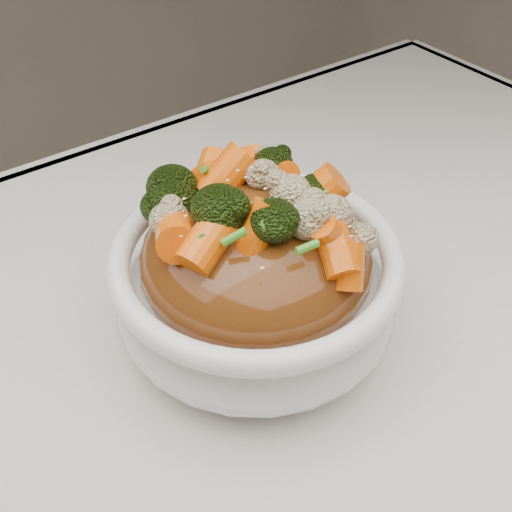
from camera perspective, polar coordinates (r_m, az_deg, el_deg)
tablecloth at (r=0.48m, az=-0.67°, el=-14.77°), size 1.20×0.80×0.04m
bowl at (r=0.47m, az=-0.00°, el=-3.02°), size 0.30×0.30×0.09m
sauce_base at (r=0.45m, az=-0.00°, el=-0.29°), size 0.24×0.24×0.10m
carrots at (r=0.41m, az=-0.00°, el=6.34°), size 0.24×0.24×0.05m
broccoli at (r=0.41m, az=-0.00°, el=6.23°), size 0.24×0.24×0.05m
cauliflower at (r=0.41m, az=-0.00°, el=5.99°), size 0.24×0.24×0.04m
scallions at (r=0.41m, az=-0.00°, el=6.46°), size 0.18×0.18×0.02m
sesame_seeds at (r=0.41m, az=-0.00°, el=6.46°), size 0.21×0.21×0.01m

